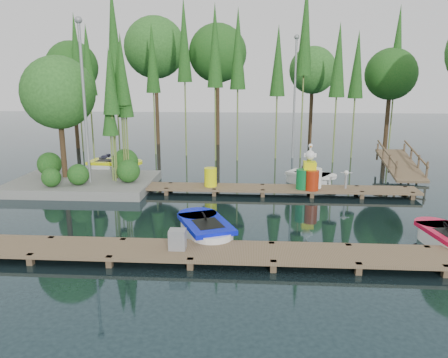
# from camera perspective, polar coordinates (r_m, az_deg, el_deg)

# --- Properties ---
(ground_plane) EXTENTS (90.00, 90.00, 0.00)m
(ground_plane) POSITION_cam_1_polar(r_m,az_deg,el_deg) (16.40, -1.86, -4.12)
(ground_plane) COLOR #1C3035
(near_dock) EXTENTS (18.00, 1.50, 0.50)m
(near_dock) POSITION_cam_1_polar(r_m,az_deg,el_deg) (12.12, -4.00, -9.43)
(near_dock) COLOR brown
(near_dock) RESTS_ON ground
(far_dock) EXTENTS (15.00, 1.20, 0.50)m
(far_dock) POSITION_cam_1_polar(r_m,az_deg,el_deg) (18.68, 1.94, -1.21)
(far_dock) COLOR brown
(far_dock) RESTS_ON ground
(island) EXTENTS (6.20, 4.20, 6.75)m
(island) POSITION_cam_1_polar(r_m,az_deg,el_deg) (20.51, -18.94, 7.77)
(island) COLOR slate
(island) RESTS_ON ground
(tree_screen) EXTENTS (34.42, 18.53, 10.31)m
(tree_screen) POSITION_cam_1_polar(r_m,az_deg,el_deg) (26.44, -4.18, 15.90)
(tree_screen) COLOR #402D1B
(tree_screen) RESTS_ON ground
(lamp_island) EXTENTS (0.30, 0.30, 7.25)m
(lamp_island) POSITION_cam_1_polar(r_m,az_deg,el_deg) (19.42, -17.87, 10.77)
(lamp_island) COLOR gray
(lamp_island) RESTS_ON ground
(lamp_rear) EXTENTS (0.30, 0.30, 7.25)m
(lamp_rear) POSITION_cam_1_polar(r_m,az_deg,el_deg) (26.69, 9.24, 11.76)
(lamp_rear) COLOR gray
(lamp_rear) RESTS_ON ground
(ramp) EXTENTS (1.50, 3.94, 1.49)m
(ramp) POSITION_cam_1_polar(r_m,az_deg,el_deg) (23.68, 22.04, 1.82)
(ramp) COLOR brown
(ramp) RESTS_ON ground
(boat_blue) EXTENTS (2.26, 3.05, 0.94)m
(boat_blue) POSITION_cam_1_polar(r_m,az_deg,el_deg) (13.53, -2.46, -6.76)
(boat_blue) COLOR white
(boat_blue) RESTS_ON ground
(boat_red) EXTENTS (1.41, 2.52, 0.80)m
(boat_red) POSITION_cam_1_polar(r_m,az_deg,el_deg) (14.54, 26.97, -6.97)
(boat_red) COLOR white
(boat_red) RESTS_ON ground
(boat_yellow_far) EXTENTS (3.03, 1.55, 1.47)m
(boat_yellow_far) POSITION_cam_1_polar(r_m,az_deg,el_deg) (23.50, -14.30, 1.61)
(boat_yellow_far) COLOR white
(boat_yellow_far) RESTS_ON ground
(boat_white_far) EXTENTS (2.66, 2.25, 1.16)m
(boat_white_far) POSITION_cam_1_polar(r_m,az_deg,el_deg) (20.81, 11.07, 0.15)
(boat_white_far) COLOR white
(boat_white_far) RESTS_ON ground
(utility_cabinet) EXTENTS (0.45, 0.38, 0.55)m
(utility_cabinet) POSITION_cam_1_polar(r_m,az_deg,el_deg) (12.06, -6.10, -7.84)
(utility_cabinet) COLOR gray
(utility_cabinet) RESTS_ON near_dock
(yellow_barrel) EXTENTS (0.53, 0.53, 0.80)m
(yellow_barrel) POSITION_cam_1_polar(r_m,az_deg,el_deg) (18.64, -1.77, 0.25)
(yellow_barrel) COLOR #EDF50C
(yellow_barrel) RESTS_ON far_dock
(drum_cluster) EXTENTS (1.10, 1.01, 1.90)m
(drum_cluster) POSITION_cam_1_polar(r_m,az_deg,el_deg) (18.53, 11.17, 0.42)
(drum_cluster) COLOR #0B6A2E
(drum_cluster) RESTS_ON far_dock
(seagull_post) EXTENTS (0.48, 0.26, 0.77)m
(seagull_post) POSITION_cam_1_polar(r_m,az_deg,el_deg) (18.93, 15.67, 0.34)
(seagull_post) COLOR gray
(seagull_post) RESTS_ON far_dock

